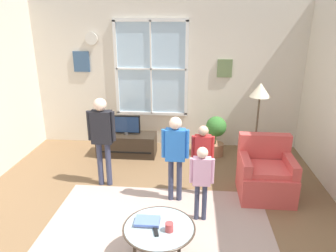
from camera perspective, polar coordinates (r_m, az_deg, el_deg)
ground_plane at (r=4.12m, az=-4.17°, el=-18.67°), size 5.86×6.40×0.02m
back_wall at (r=6.28m, az=-0.45°, el=9.34°), size 5.26×0.17×2.87m
area_rug at (r=4.06m, az=-2.01°, el=-19.03°), size 2.85×2.16×0.01m
tv_stand at (r=6.06m, az=-7.48°, el=-3.34°), size 1.11×0.47×0.42m
television at (r=5.92m, az=-7.65°, el=0.26°), size 0.53×0.08×0.37m
armchair at (r=4.87m, az=17.30°, el=-8.45°), size 0.76×0.74×0.87m
coffee_table at (r=3.48m, az=-1.64°, el=-18.23°), size 0.77×0.77×0.43m
book_stack at (r=3.50m, az=-3.78°, el=-16.96°), size 0.27×0.19×0.05m
cup at (r=3.38m, az=0.23°, el=-17.92°), size 0.09×0.09×0.10m
remote_near_books at (r=3.52m, az=-3.01°, el=-16.95°), size 0.11×0.14×0.02m
remote_near_cup at (r=3.39m, az=-2.22°, el=-18.64°), size 0.08×0.15×0.02m
person_blue_shirt at (r=4.32m, az=1.33°, el=-4.32°), size 0.38×0.17×1.26m
person_red_shirt at (r=4.54m, az=6.30°, el=-4.78°), size 0.33×0.15×1.08m
person_black_shirt at (r=4.80m, az=-11.93°, el=-1.12°), size 0.42×0.19×1.41m
person_pink_shirt at (r=3.98m, az=6.14°, el=-8.96°), size 0.31×0.14×1.02m
potted_plant_by_window at (r=5.97m, az=8.70°, el=-1.35°), size 0.38×0.38×0.77m
floor_lamp at (r=5.12m, az=16.30°, el=4.69°), size 0.32×0.32×1.56m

